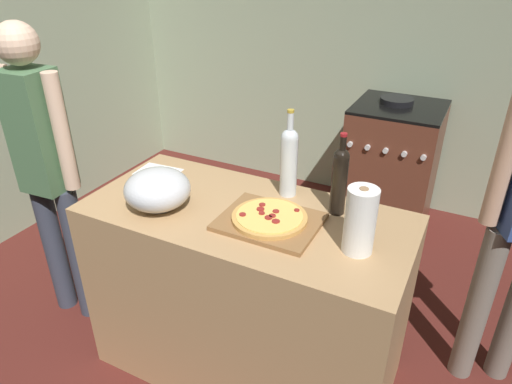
{
  "coord_description": "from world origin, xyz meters",
  "views": [
    {
      "loc": [
        1.06,
        -0.82,
        1.93
      ],
      "look_at": [
        0.25,
        0.77,
        0.97
      ],
      "focal_mm": 32.49,
      "sensor_mm": 36.0,
      "label": 1
    }
  ],
  "objects_px": {
    "mixing_bowl": "(157,189)",
    "pizza": "(269,217)",
    "wine_bottle_amber": "(289,159)",
    "person_in_stripes": "(46,165)",
    "paper_towel_roll": "(360,221)",
    "wine_bottle_green": "(340,178)",
    "stove": "(391,166)"
  },
  "relations": [
    {
      "from": "mixing_bowl",
      "to": "pizza",
      "type": "bearing_deg",
      "value": 11.18
    },
    {
      "from": "wine_bottle_amber",
      "to": "person_in_stripes",
      "type": "distance_m",
      "value": 1.24
    },
    {
      "from": "paper_towel_roll",
      "to": "person_in_stripes",
      "type": "relative_size",
      "value": 0.16
    },
    {
      "from": "wine_bottle_green",
      "to": "stove",
      "type": "height_order",
      "value": "wine_bottle_green"
    },
    {
      "from": "wine_bottle_green",
      "to": "stove",
      "type": "xyz_separation_m",
      "value": [
        -0.06,
        1.57,
        -0.61
      ]
    },
    {
      "from": "pizza",
      "to": "person_in_stripes",
      "type": "height_order",
      "value": "person_in_stripes"
    },
    {
      "from": "mixing_bowl",
      "to": "wine_bottle_amber",
      "type": "xyz_separation_m",
      "value": [
        0.45,
        0.36,
        0.09
      ]
    },
    {
      "from": "wine_bottle_amber",
      "to": "stove",
      "type": "bearing_deg",
      "value": 82.68
    },
    {
      "from": "mixing_bowl",
      "to": "wine_bottle_amber",
      "type": "bearing_deg",
      "value": 39.02
    },
    {
      "from": "wine_bottle_green",
      "to": "person_in_stripes",
      "type": "xyz_separation_m",
      "value": [
        -1.44,
        -0.26,
        -0.14
      ]
    },
    {
      "from": "wine_bottle_amber",
      "to": "wine_bottle_green",
      "type": "xyz_separation_m",
      "value": [
        0.25,
        -0.06,
        -0.01
      ]
    },
    {
      "from": "wine_bottle_amber",
      "to": "stove",
      "type": "relative_size",
      "value": 0.41
    },
    {
      "from": "pizza",
      "to": "paper_towel_roll",
      "type": "height_order",
      "value": "paper_towel_roll"
    },
    {
      "from": "pizza",
      "to": "wine_bottle_green",
      "type": "distance_m",
      "value": 0.33
    },
    {
      "from": "pizza",
      "to": "wine_bottle_amber",
      "type": "xyz_separation_m",
      "value": [
        -0.04,
        0.27,
        0.14
      ]
    },
    {
      "from": "paper_towel_roll",
      "to": "stove",
      "type": "bearing_deg",
      "value": 96.71
    },
    {
      "from": "pizza",
      "to": "wine_bottle_amber",
      "type": "distance_m",
      "value": 0.31
    },
    {
      "from": "pizza",
      "to": "wine_bottle_amber",
      "type": "bearing_deg",
      "value": 97.48
    },
    {
      "from": "stove",
      "to": "wine_bottle_green",
      "type": "bearing_deg",
      "value": -87.94
    },
    {
      "from": "mixing_bowl",
      "to": "stove",
      "type": "xyz_separation_m",
      "value": [
        0.64,
        1.87,
        -0.54
      ]
    },
    {
      "from": "mixing_bowl",
      "to": "paper_towel_roll",
      "type": "bearing_deg",
      "value": 5.21
    },
    {
      "from": "paper_towel_roll",
      "to": "wine_bottle_amber",
      "type": "bearing_deg",
      "value": 144.8
    },
    {
      "from": "paper_towel_roll",
      "to": "person_in_stripes",
      "type": "bearing_deg",
      "value": -178.93
    },
    {
      "from": "paper_towel_roll",
      "to": "person_in_stripes",
      "type": "distance_m",
      "value": 1.6
    },
    {
      "from": "mixing_bowl",
      "to": "wine_bottle_green",
      "type": "height_order",
      "value": "wine_bottle_green"
    },
    {
      "from": "wine_bottle_amber",
      "to": "stove",
      "type": "height_order",
      "value": "wine_bottle_amber"
    },
    {
      "from": "person_in_stripes",
      "to": "wine_bottle_green",
      "type": "bearing_deg",
      "value": 10.21
    },
    {
      "from": "pizza",
      "to": "mixing_bowl",
      "type": "distance_m",
      "value": 0.5
    },
    {
      "from": "paper_towel_roll",
      "to": "wine_bottle_green",
      "type": "relative_size",
      "value": 0.73
    },
    {
      "from": "person_in_stripes",
      "to": "pizza",
      "type": "bearing_deg",
      "value": 2.22
    },
    {
      "from": "stove",
      "to": "person_in_stripes",
      "type": "relative_size",
      "value": 0.59
    },
    {
      "from": "pizza",
      "to": "paper_towel_roll",
      "type": "xyz_separation_m",
      "value": [
        0.37,
        -0.02,
        0.1
      ]
    }
  ]
}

